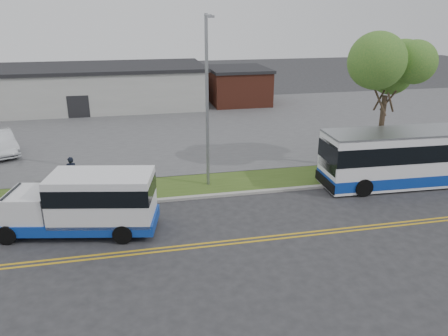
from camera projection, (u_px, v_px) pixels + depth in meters
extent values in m
plane|color=#28282B|center=(161.00, 210.00, 22.56)|extent=(140.00, 140.00, 0.00)
cube|color=gold|center=(168.00, 247.00, 19.02)|extent=(70.00, 0.12, 0.01)
cube|color=gold|center=(168.00, 251.00, 18.75)|extent=(70.00, 0.12, 0.01)
cube|color=#9E9B93|center=(159.00, 200.00, 23.55)|extent=(80.00, 0.30, 0.15)
cube|color=#354D19|center=(157.00, 188.00, 25.21)|extent=(80.00, 3.30, 0.10)
cube|color=#4C4C4F|center=(146.00, 128.00, 38.17)|extent=(80.00, 25.00, 0.10)
cube|color=#9E9E99|center=(82.00, 89.00, 45.51)|extent=(25.00, 10.00, 4.00)
cube|color=black|center=(80.00, 68.00, 44.77)|extent=(25.40, 10.40, 0.35)
cube|color=black|center=(79.00, 107.00, 41.27)|extent=(2.00, 0.15, 2.20)
cube|color=brown|center=(238.00, 87.00, 47.93)|extent=(6.00, 7.00, 3.60)
cube|color=black|center=(238.00, 69.00, 47.26)|extent=(6.30, 7.30, 0.30)
cylinder|color=#32271B|center=(380.00, 134.00, 27.25)|extent=(0.32, 0.32, 4.76)
ellipsoid|color=#2E6724|center=(388.00, 73.00, 25.98)|extent=(5.20, 5.20, 4.42)
cylinder|color=gray|center=(207.00, 104.00, 24.08)|extent=(0.18, 0.18, 9.50)
cylinder|color=gray|center=(208.00, 15.00, 21.85)|extent=(0.12, 1.40, 0.12)
cube|color=gray|center=(211.00, 17.00, 21.27)|extent=(0.35, 0.18, 0.12)
cube|color=#0D3395|center=(80.00, 220.00, 20.21)|extent=(7.38, 3.72, 0.52)
cube|color=silver|center=(102.00, 197.00, 19.82)|extent=(4.94, 3.23, 2.18)
cube|color=black|center=(102.00, 189.00, 19.70)|extent=(4.97, 3.28, 0.78)
cube|color=silver|center=(30.00, 204.00, 19.90)|extent=(2.27, 2.55, 1.24)
cube|color=black|center=(13.00, 200.00, 19.82)|extent=(0.49, 1.95, 0.93)
cube|color=silver|center=(7.00, 215.00, 20.06)|extent=(1.43, 2.29, 0.57)
sphere|color=#FFD88C|center=(4.00, 209.00, 20.80)|extent=(0.24, 0.24, 0.21)
cylinder|color=black|center=(7.00, 235.00, 19.17)|extent=(0.91, 0.46, 0.87)
cylinder|color=black|center=(28.00, 213.00, 21.27)|extent=(0.91, 0.46, 0.87)
cylinder|color=black|center=(123.00, 234.00, 19.24)|extent=(0.91, 0.46, 0.87)
cylinder|color=black|center=(132.00, 212.00, 21.34)|extent=(0.91, 0.46, 0.87)
cube|color=white|center=(421.00, 157.00, 25.59)|extent=(11.78, 3.04, 3.08)
cube|color=#0D3395|center=(418.00, 174.00, 25.95)|extent=(11.80, 3.06, 0.64)
cube|color=black|center=(423.00, 147.00, 25.39)|extent=(11.82, 3.09, 1.01)
cube|color=black|center=(328.00, 156.00, 24.49)|extent=(0.19, 2.45, 1.70)
cube|color=black|center=(325.00, 182.00, 25.00)|extent=(0.22, 2.66, 0.53)
cube|color=gray|center=(425.00, 131.00, 25.06)|extent=(11.78, 3.04, 0.13)
cylinder|color=black|center=(363.00, 187.00, 24.12)|extent=(1.03, 0.37, 1.02)
cylinder|color=black|center=(344.00, 172.00, 26.44)|extent=(1.03, 0.37, 1.02)
cylinder|color=black|center=(446.00, 165.00, 27.60)|extent=(1.03, 0.37, 1.02)
imported|color=black|center=(72.00, 172.00, 24.96)|extent=(0.75, 0.57, 1.83)
imported|color=silver|center=(0.00, 143.00, 30.87)|extent=(3.56, 5.26, 1.64)
sphere|color=white|center=(67.00, 186.00, 24.93)|extent=(0.32, 0.32, 0.32)
sphere|color=white|center=(79.00, 182.00, 25.51)|extent=(0.32, 0.32, 0.32)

